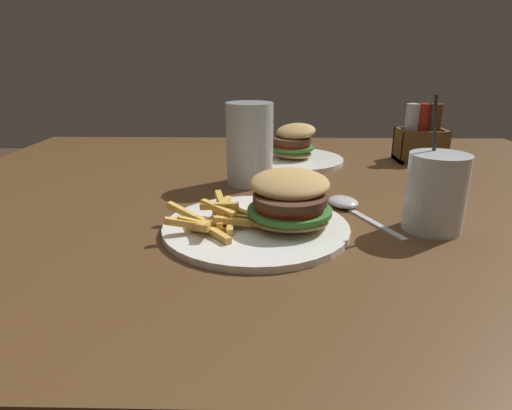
% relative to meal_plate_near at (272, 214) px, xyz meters
% --- Properties ---
extents(dining_table, '(1.43, 1.11, 0.75)m').
position_rel_meal_plate_near_xyz_m(dining_table, '(0.03, 0.21, -0.15)').
color(dining_table, brown).
rests_on(dining_table, ground_plane).
extents(meal_plate_near, '(0.27, 0.27, 0.09)m').
position_rel_meal_plate_near_xyz_m(meal_plate_near, '(0.00, 0.00, 0.00)').
color(meal_plate_near, white).
rests_on(meal_plate_near, dining_table).
extents(beer_glass, '(0.09, 0.09, 0.16)m').
position_rel_meal_plate_near_xyz_m(beer_glass, '(-0.04, 0.25, 0.05)').
color(beer_glass, silver).
rests_on(beer_glass, dining_table).
extents(juice_glass, '(0.08, 0.08, 0.19)m').
position_rel_meal_plate_near_xyz_m(juice_glass, '(0.24, 0.01, 0.03)').
color(juice_glass, silver).
rests_on(juice_glass, dining_table).
extents(spoon, '(0.10, 0.18, 0.02)m').
position_rel_meal_plate_near_xyz_m(spoon, '(0.13, 0.10, -0.02)').
color(spoon, silver).
rests_on(spoon, dining_table).
extents(meal_plate_far, '(0.25, 0.25, 0.10)m').
position_rel_meal_plate_near_xyz_m(meal_plate_far, '(0.06, 0.44, 0.00)').
color(meal_plate_far, white).
rests_on(meal_plate_far, dining_table).
extents(condiment_caddy, '(0.11, 0.08, 0.14)m').
position_rel_meal_plate_near_xyz_m(condiment_caddy, '(0.37, 0.45, 0.03)').
color(condiment_caddy, brown).
rests_on(condiment_caddy, dining_table).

